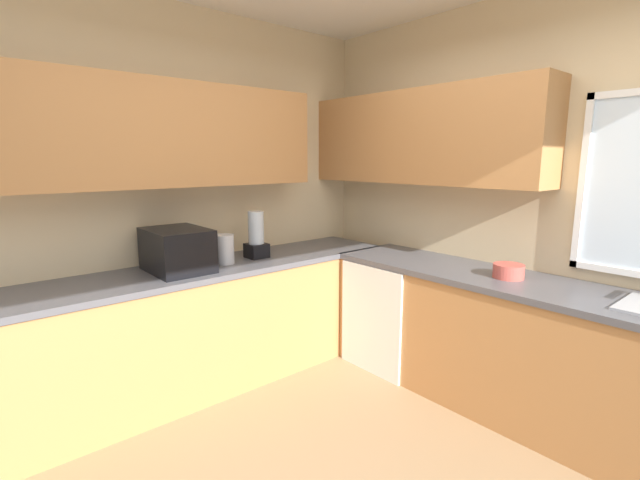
# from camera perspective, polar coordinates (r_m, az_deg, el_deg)

# --- Properties ---
(room_shell) EXTENTS (3.98, 3.54, 2.78)m
(room_shell) POSITION_cam_1_polar(r_m,az_deg,el_deg) (2.78, 2.30, 15.44)
(room_shell) COLOR beige
(room_shell) RESTS_ON ground_plane
(counter_run_left) EXTENTS (0.65, 3.15, 0.89)m
(counter_run_left) POSITION_cam_1_polar(r_m,az_deg,el_deg) (3.37, -15.18, -10.77)
(counter_run_left) COLOR #AD7542
(counter_run_left) RESTS_ON ground_plane
(counter_run_back) EXTENTS (3.07, 0.65, 0.89)m
(counter_run_back) POSITION_cam_1_polar(r_m,az_deg,el_deg) (3.14, 27.03, -13.20)
(counter_run_back) COLOR #AD7542
(counter_run_back) RESTS_ON ground_plane
(dishwasher) EXTENTS (0.60, 0.60, 0.84)m
(dishwasher) POSITION_cam_1_polar(r_m,az_deg,el_deg) (3.68, 9.58, -9.10)
(dishwasher) COLOR white
(dishwasher) RESTS_ON ground_plane
(microwave) EXTENTS (0.48, 0.36, 0.29)m
(microwave) POSITION_cam_1_polar(r_m,az_deg,el_deg) (3.15, -17.89, -1.23)
(microwave) COLOR black
(microwave) RESTS_ON counter_run_left
(kettle) EXTENTS (0.13, 0.13, 0.21)m
(kettle) POSITION_cam_1_polar(r_m,az_deg,el_deg) (3.29, -12.14, -1.16)
(kettle) COLOR #B7B7BC
(kettle) RESTS_ON counter_run_left
(bowl) EXTENTS (0.19, 0.19, 0.09)m
(bowl) POSITION_cam_1_polar(r_m,az_deg,el_deg) (3.09, 23.08, -3.69)
(bowl) COLOR #B74C42
(bowl) RESTS_ON counter_run_back
(blender_appliance) EXTENTS (0.15, 0.15, 0.36)m
(blender_appliance) POSITION_cam_1_polar(r_m,az_deg,el_deg) (3.43, -8.20, 0.39)
(blender_appliance) COLOR black
(blender_appliance) RESTS_ON counter_run_left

